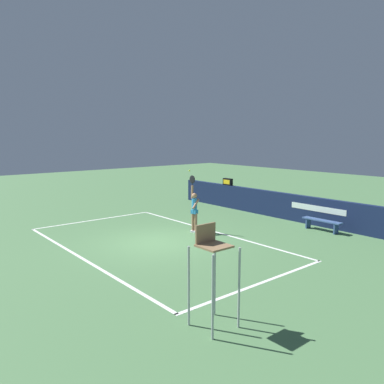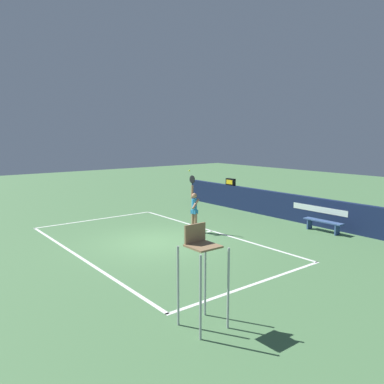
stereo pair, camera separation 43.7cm
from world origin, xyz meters
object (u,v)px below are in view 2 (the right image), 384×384
courtside_bench_near (323,223)px  speed_display (231,182)px  tennis_player (194,209)px  tennis_ball (189,171)px  umpire_chair (201,261)px

courtside_bench_near → speed_display: bearing=173.3°
speed_display → courtside_bench_near: size_ratio=0.35×
speed_display → tennis_player: 5.93m
speed_display → tennis_ball: size_ratio=8.91×
tennis_ball → courtside_bench_near: tennis_ball is taller
speed_display → tennis_ball: (2.95, -5.18, 1.14)m
speed_display → tennis_player: (3.09, -5.04, -0.46)m
tennis_ball → speed_display: bearing=119.6°
tennis_player → courtside_bench_near: 5.45m
tennis_ball → umpire_chair: 8.06m
tennis_player → tennis_ball: 1.61m
tennis_player → umpire_chair: size_ratio=1.09×
speed_display → tennis_ball: tennis_ball is taller
speed_display → umpire_chair: umpire_chair is taller
tennis_ball → courtside_bench_near: size_ratio=0.04×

